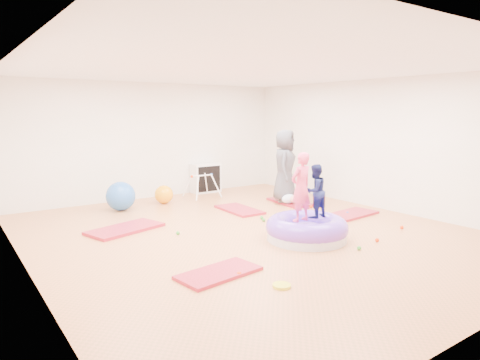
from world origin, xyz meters
TOP-DOWN VIEW (x-y plane):
  - room at (0.00, 0.00)m, footprint 7.01×8.01m
  - gym_mat_front_left at (-1.49, -1.33)m, footprint 1.15×0.68m
  - gym_mat_mid_left at (-1.72, 1.42)m, footprint 1.44×1.00m
  - gym_mat_center_back at (0.84, 1.51)m, footprint 0.63×1.19m
  - gym_mat_right at (2.49, -0.14)m, footprint 1.21×0.69m
  - gym_mat_rear_right at (2.27, 1.49)m, footprint 0.72×1.23m
  - inflatable_cushion at (0.53, -0.86)m, footprint 1.35×1.35m
  - child_pink at (0.37, -0.87)m, footprint 0.43×0.30m
  - child_navy at (0.73, -0.82)m, footprint 0.47×0.38m
  - adult_caregiver at (2.15, 1.56)m, footprint 0.95×0.93m
  - infant at (2.06, 1.26)m, footprint 0.37×0.37m
  - ball_pit_balls at (0.97, -0.33)m, footprint 3.83×2.61m
  - exercise_ball_blue at (-1.22, 3.00)m, footprint 0.62×0.62m
  - exercise_ball_orange at (-0.16, 3.12)m, footprint 0.43×0.43m
  - infant_play_gym at (0.90, 3.20)m, footprint 0.75×0.71m
  - cube_shelf at (1.36, 3.79)m, footprint 0.76×0.38m
  - balance_disc at (1.67, -0.46)m, footprint 0.32×0.32m
  - backpack at (2.54, 0.83)m, footprint 0.23×0.14m
  - yellow_toy at (-1.08, -2.11)m, footprint 0.22×0.22m

SIDE VIEW (x-z plane):
  - yellow_toy at x=-1.08m, z-range 0.00..0.03m
  - gym_mat_front_left at x=-1.49m, z-range 0.00..0.05m
  - gym_mat_right at x=2.49m, z-range 0.00..0.05m
  - gym_mat_rear_right at x=2.27m, z-range 0.00..0.05m
  - gym_mat_center_back at x=0.84m, z-range 0.00..0.05m
  - gym_mat_mid_left at x=-1.72m, z-range 0.00..0.05m
  - ball_pit_balls at x=0.97m, z-range 0.00..0.07m
  - balance_disc at x=1.67m, z-range 0.00..0.07m
  - backpack at x=2.54m, z-range 0.00..0.26m
  - infant at x=2.06m, z-range 0.05..0.27m
  - inflatable_cushion at x=0.53m, z-range -0.05..0.38m
  - exercise_ball_orange at x=-0.16m, z-range 0.00..0.43m
  - exercise_ball_blue at x=-1.22m, z-range 0.00..0.62m
  - cube_shelf at x=1.36m, z-range 0.00..0.76m
  - infant_play_gym at x=0.90m, z-range 0.10..0.67m
  - child_navy at x=0.73m, z-range 0.39..1.29m
  - adult_caregiver at x=2.15m, z-range 0.05..1.70m
  - child_pink at x=0.37m, z-range 0.39..1.51m
  - room at x=0.00m, z-range 0.00..2.80m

